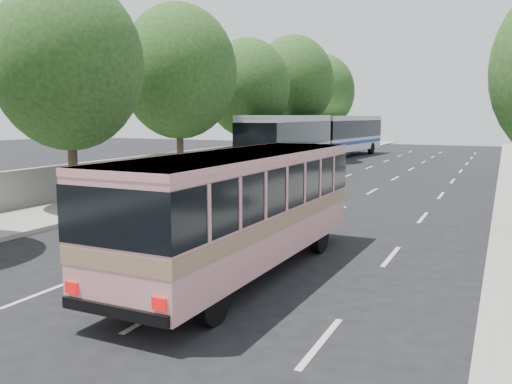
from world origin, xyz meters
The scene contains 14 objects.
ground centered at (0.00, 0.00, 0.00)m, with size 120.00×120.00×0.00m, color black.
sidewalk_left centered at (-8.50, 20.00, 0.07)m, with size 4.00×90.00×0.15m, color #9E998E.
low_wall centered at (-10.30, 20.00, 0.90)m, with size 0.30×90.00×1.50m, color #9E998E.
tree_left_b centered at (-8.42, 5.94, 5.82)m, with size 5.70×5.70×8.88m.
tree_left_c centered at (-8.62, 13.94, 6.12)m, with size 6.00×6.00×9.35m.
tree_left_d centered at (-8.52, 21.94, 5.63)m, with size 5.52×5.52×8.60m.
tree_left_e centered at (-8.42, 29.94, 6.43)m, with size 6.30×6.30×9.82m.
tree_left_f centered at (-8.62, 37.94, 6.00)m, with size 5.88×5.88×9.16m.
pink_bus centered at (1.30, 0.98, 1.77)m, with size 2.47×8.98×2.85m.
pink_taxi centered at (-1.73, 8.84, 0.73)m, with size 1.72×4.27×1.46m, color #EB1498.
white_pickup centered at (-2.00, 10.75, 0.88)m, with size 2.45×6.04×1.75m, color white.
tour_coach_front centered at (-6.30, 23.46, 2.21)m, with size 3.32×12.41×3.68m.
tour_coach_rear centered at (-6.30, 37.52, 2.17)m, with size 3.87×12.27×3.61m.
taxi_roof_sign centered at (-1.73, 8.84, 1.55)m, with size 0.55×0.18×0.18m, color silver.
Camera 1 is at (6.76, -10.12, 3.71)m, focal length 38.00 mm.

